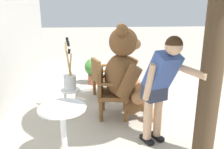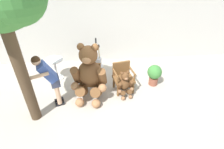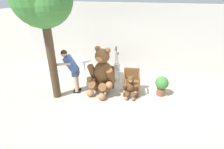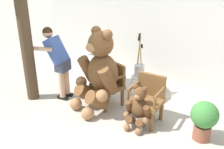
% 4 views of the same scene
% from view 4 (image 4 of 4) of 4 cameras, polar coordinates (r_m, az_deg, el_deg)
% --- Properties ---
extents(ground_plane, '(60.00, 60.00, 0.00)m').
position_cam_4_polar(ground_plane, '(4.71, -0.18, -10.39)').
color(ground_plane, '#B2A899').
extents(back_wall, '(10.00, 0.16, 2.80)m').
position_cam_4_polar(back_wall, '(6.04, 15.77, 10.72)').
color(back_wall, beige).
rests_on(back_wall, ground).
extents(wooden_chair_left, '(0.65, 0.62, 0.86)m').
position_cam_4_polar(wooden_chair_left, '(5.05, -0.53, -1.96)').
color(wooden_chair_left, brown).
rests_on(wooden_chair_left, ground).
extents(wooden_chair_right, '(0.65, 0.62, 0.86)m').
position_cam_4_polar(wooden_chair_right, '(4.53, 8.06, -5.26)').
color(wooden_chair_right, brown).
rests_on(wooden_chair_right, ground).
extents(teddy_bear_large, '(1.00, 1.00, 1.62)m').
position_cam_4_polar(teddy_bear_large, '(4.76, -2.98, 0.78)').
color(teddy_bear_large, brown).
rests_on(teddy_bear_large, ground).
extents(teddy_bear_small, '(0.49, 0.49, 0.79)m').
position_cam_4_polar(teddy_bear_small, '(4.35, 6.07, -7.52)').
color(teddy_bear_small, brown).
rests_on(teddy_bear_small, ground).
extents(person_visitor, '(0.74, 0.64, 1.52)m').
position_cam_4_polar(person_visitor, '(5.30, -12.37, 3.88)').
color(person_visitor, black).
rests_on(person_visitor, ground).
extents(white_stool, '(0.34, 0.34, 0.46)m').
position_cam_4_polar(white_stool, '(5.45, 6.15, -1.39)').
color(white_stool, white).
rests_on(white_stool, ground).
extents(brush_bucket, '(0.22, 0.22, 0.93)m').
position_cam_4_polar(brush_bucket, '(5.35, 6.26, 1.37)').
color(brush_bucket, silver).
rests_on(brush_bucket, white_stool).
extents(round_side_table, '(0.56, 0.56, 0.72)m').
position_cam_4_polar(round_side_table, '(6.31, -3.61, 3.00)').
color(round_side_table, silver).
rests_on(round_side_table, ground).
extents(potted_plant, '(0.44, 0.44, 0.68)m').
position_cam_4_polar(potted_plant, '(4.29, 20.30, -9.33)').
color(potted_plant, brown).
rests_on(potted_plant, ground).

